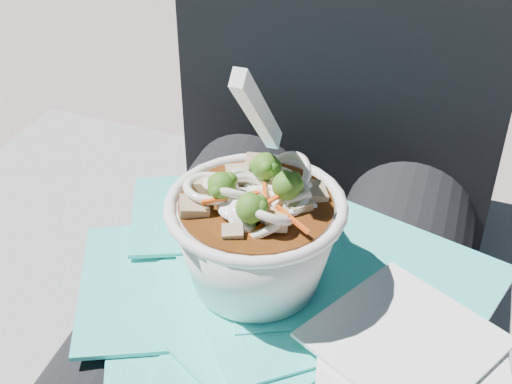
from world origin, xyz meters
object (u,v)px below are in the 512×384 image
(person_body, at_px, (296,257))
(lap, at_px, (267,349))
(udon_bowl, at_px, (256,229))
(plastic_bag, at_px, (282,295))

(person_body, bearing_deg, lap, -90.00)
(lap, xyz_separation_m, udon_bowl, (-0.01, -0.01, 0.14))
(lap, xyz_separation_m, plastic_bag, (0.02, -0.01, 0.08))
(lap, height_order, plastic_bag, plastic_bag)
(lap, xyz_separation_m, person_body, (0.00, 0.09, 0.03))
(lap, relative_size, person_body, 0.49)
(lap, distance_m, plastic_bag, 0.08)
(person_body, distance_m, plastic_bag, 0.11)
(plastic_bag, bearing_deg, lap, 145.97)
(plastic_bag, relative_size, udon_bowl, 2.04)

